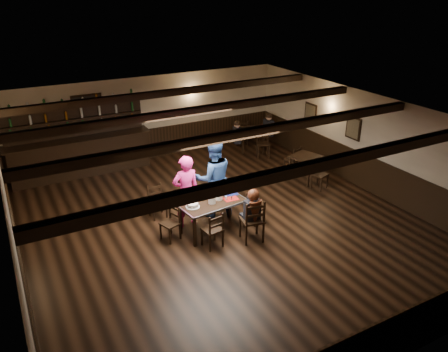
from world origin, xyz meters
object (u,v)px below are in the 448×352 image
chair_near_left (214,228)px  bar_counter (80,151)px  chair_near_right (253,218)px  woman_pink (186,192)px  man_blue (213,178)px  cake (193,205)px  dining_table (213,206)px

chair_near_left → bar_counter: bar_counter is taller
chair_near_right → woman_pink: bearing=126.3°
man_blue → chair_near_left: bearing=74.5°
woman_pink → man_blue: (0.81, 0.18, 0.11)m
woman_pink → man_blue: 0.84m
chair_near_right → man_blue: man_blue is taller
cake → chair_near_right: bearing=-38.4°
chair_near_right → man_blue: 1.61m
chair_near_left → cake: size_ratio=2.65×
chair_near_right → man_blue: (-0.20, 1.55, 0.40)m
chair_near_right → man_blue: bearing=97.2°
dining_table → bar_counter: 5.29m
dining_table → cake: size_ratio=4.94×
woman_pink → man_blue: man_blue is taller
dining_table → cake: (-0.51, 0.02, 0.13)m
woman_pink → bar_counter: 4.64m
bar_counter → chair_near_left: bearing=-73.3°
cake → woman_pink: bearing=82.3°
cake → dining_table: bearing=-2.1°
woman_pink → bar_counter: size_ratio=0.42×
chair_near_left → chair_near_right: bearing=-12.5°
dining_table → chair_near_right: bearing=-55.6°
woman_pink → bar_counter: (-1.53, 4.37, -0.17)m
woman_pink → cake: woman_pink is taller
chair_near_left → woman_pink: bearing=96.3°
cake → man_blue: bearing=38.1°
chair_near_left → man_blue: size_ratio=0.42×
chair_near_left → woman_pink: size_ratio=0.47×
chair_near_right → bar_counter: 6.29m
chair_near_left → woman_pink: 1.25m
chair_near_right → man_blue: size_ratio=0.51×
cake → bar_counter: size_ratio=0.08×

